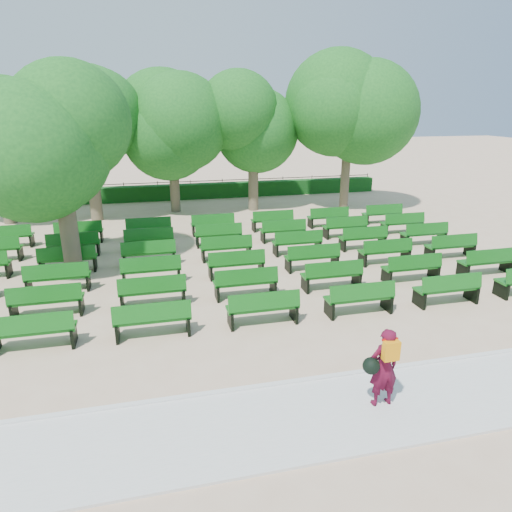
# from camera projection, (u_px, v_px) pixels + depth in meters

# --- Properties ---
(ground) EXTENTS (120.00, 120.00, 0.00)m
(ground) POSITION_uv_depth(u_px,v_px,m) (205.00, 281.00, 15.10)
(ground) COLOR tan
(paving) EXTENTS (30.00, 2.20, 0.06)m
(paving) POSITION_uv_depth(u_px,v_px,m) (258.00, 427.00, 8.27)
(paving) COLOR silver
(paving) RESTS_ON ground
(curb) EXTENTS (30.00, 0.12, 0.10)m
(curb) POSITION_uv_depth(u_px,v_px,m) (245.00, 389.00, 9.32)
(curb) COLOR silver
(curb) RESTS_ON ground
(hedge) EXTENTS (26.00, 0.70, 0.90)m
(hedge) POSITION_uv_depth(u_px,v_px,m) (175.00, 192.00, 27.86)
(hedge) COLOR #134B16
(hedge) RESTS_ON ground
(fence) EXTENTS (26.00, 0.10, 1.02)m
(fence) POSITION_uv_depth(u_px,v_px,m) (175.00, 198.00, 28.37)
(fence) COLOR black
(fence) RESTS_ON ground
(tree_line) EXTENTS (21.80, 6.80, 7.04)m
(tree_line) POSITION_uv_depth(u_px,v_px,m) (181.00, 214.00, 24.32)
(tree_line) COLOR #1D671F
(tree_line) RESTS_ON ground
(bench_array) EXTENTS (1.95, 0.72, 1.21)m
(bench_array) POSITION_uv_depth(u_px,v_px,m) (230.00, 265.00, 16.37)
(bench_array) COLOR #105C14
(bench_array) RESTS_ON ground
(tree_among) EXTENTS (4.96, 4.96, 6.83)m
(tree_among) POSITION_uv_depth(u_px,v_px,m) (57.00, 138.00, 14.14)
(tree_among) COLOR brown
(tree_among) RESTS_ON ground
(person) EXTENTS (0.76, 0.46, 1.61)m
(person) POSITION_uv_depth(u_px,v_px,m) (383.00, 367.00, 8.59)
(person) COLOR #4C0A21
(person) RESTS_ON ground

